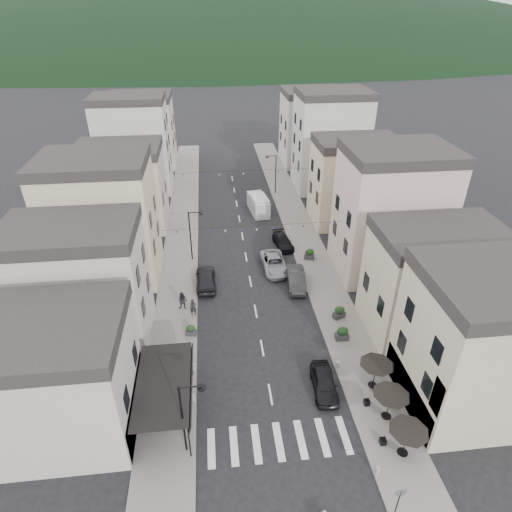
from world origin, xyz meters
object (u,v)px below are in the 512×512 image
(parked_car_e, at_px, (206,279))
(delivery_van, at_px, (258,204))
(parked_car_b, at_px, (296,279))
(pedestrian_b, at_px, (183,301))
(parked_car_a, at_px, (324,383))
(parked_car_d, at_px, (283,241))
(parked_car_c, at_px, (274,263))
(pedestrian_a, at_px, (193,308))

(parked_car_e, height_order, delivery_van, delivery_van)
(parked_car_b, bearing_deg, parked_car_e, 178.89)
(parked_car_e, distance_m, pedestrian_b, 4.41)
(delivery_van, height_order, pedestrian_b, delivery_van)
(parked_car_b, relative_size, parked_car_e, 0.98)
(parked_car_a, distance_m, parked_car_d, 21.99)
(parked_car_a, relative_size, parked_car_c, 0.79)
(parked_car_c, bearing_deg, pedestrian_b, -150.57)
(parked_car_a, xyz_separation_m, parked_car_e, (-8.67, 14.79, 0.12))
(pedestrian_b, bearing_deg, parked_car_e, 73.60)
(pedestrian_b, bearing_deg, parked_car_b, 27.15)
(parked_car_a, distance_m, delivery_van, 31.75)
(parked_car_c, height_order, parked_car_d, parked_car_c)
(delivery_van, relative_size, pedestrian_a, 3.12)
(parked_car_a, height_order, parked_car_b, parked_car_b)
(parked_car_c, distance_m, parked_car_d, 5.23)
(parked_car_e, xyz_separation_m, delivery_van, (7.40, 16.93, 0.37))
(pedestrian_a, height_order, pedestrian_b, pedestrian_b)
(parked_car_d, height_order, pedestrian_a, pedestrian_a)
(parked_car_c, bearing_deg, parked_car_a, -88.78)
(pedestrian_a, bearing_deg, parked_car_b, 14.20)
(parked_car_a, xyz_separation_m, pedestrian_a, (-9.87, 9.93, 0.26))
(parked_car_d, height_order, parked_car_e, parked_car_e)
(parked_car_c, distance_m, delivery_van, 14.66)
(parked_car_d, relative_size, delivery_van, 0.81)
(parked_car_d, distance_m, parked_car_e, 11.68)
(delivery_van, bearing_deg, parked_car_e, -121.06)
(parked_car_b, distance_m, parked_car_d, 8.23)
(pedestrian_a, bearing_deg, parked_car_d, 43.20)
(parked_car_a, bearing_deg, pedestrian_a, 138.31)
(parked_car_a, relative_size, pedestrian_a, 2.47)
(delivery_van, bearing_deg, parked_car_a, -95.16)
(parked_car_a, distance_m, parked_car_b, 13.77)
(pedestrian_a, xyz_separation_m, pedestrian_b, (-0.99, 1.04, 0.07))
(parked_car_e, relative_size, delivery_van, 0.92)
(parked_car_c, distance_m, pedestrian_a, 11.18)
(parked_car_b, height_order, parked_car_c, parked_car_b)
(parked_car_e, xyz_separation_m, pedestrian_a, (-1.20, -4.87, 0.14))
(pedestrian_a, bearing_deg, parked_car_c, 33.69)
(delivery_van, distance_m, pedestrian_a, 23.43)
(parked_car_b, distance_m, pedestrian_b, 11.73)
(parked_car_b, distance_m, parked_car_c, 3.77)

